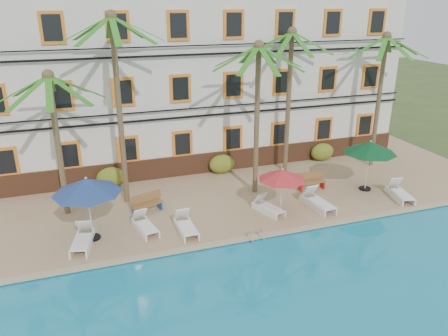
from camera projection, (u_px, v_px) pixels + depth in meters
name	position (u px, v px, depth m)	size (l,w,h in m)	color
ground	(254.00, 232.00, 19.46)	(100.00, 100.00, 0.00)	#384C23
pool_deck	(219.00, 187.00, 23.83)	(30.00, 12.00, 0.25)	tan
pool_coping	(262.00, 236.00, 18.56)	(30.00, 0.35, 0.06)	tan
hotel_building	(193.00, 76.00, 26.33)	(25.40, 6.44, 10.22)	silver
palm_a	(55.00, 123.00, 19.05)	(4.51, 4.51, 6.71)	brown
palm_b	(117.00, 87.00, 19.72)	(4.51, 4.51, 9.03)	brown
palm_c	(257.00, 98.00, 21.13)	(4.51, 4.51, 7.69)	brown
palm_d	(290.00, 82.00, 23.90)	(4.51, 4.51, 8.11)	brown
palm_e	(381.00, 82.00, 24.82)	(4.51, 4.51, 7.82)	brown
shrub_left	(111.00, 177.00, 23.31)	(1.50, 0.90, 1.10)	#1B5719
shrub_mid	(222.00, 164.00, 25.21)	(1.50, 0.90, 1.10)	#1B5719
shrub_right	(322.00, 152.00, 27.21)	(1.50, 0.90, 1.10)	#1B5719
umbrella_blue	(87.00, 186.00, 17.54)	(2.82, 2.82, 2.81)	black
umbrella_red	(282.00, 175.00, 20.00)	(2.24, 2.24, 2.25)	black
umbrella_green	(370.00, 148.00, 22.34)	(2.74, 2.74, 2.74)	black
lounger_a	(83.00, 239.00, 17.78)	(1.11, 2.04, 0.91)	white
lounger_b	(145.00, 225.00, 18.95)	(1.01, 1.90, 0.85)	white
lounger_c	(186.00, 226.00, 18.86)	(0.71, 1.91, 0.90)	white
lounger_d	(268.00, 207.00, 20.62)	(1.15, 1.85, 0.82)	white
lounger_e	(317.00, 202.00, 21.05)	(0.94, 2.12, 0.97)	white
lounger_f	(399.00, 193.00, 22.06)	(1.11, 2.07, 0.93)	white
bench_left	(147.00, 203.00, 20.56)	(1.57, 0.93, 0.93)	olive
bench_right	(311.00, 181.00, 23.10)	(1.52, 0.53, 0.93)	olive
pool_ladder	(255.00, 239.00, 18.37)	(0.54, 0.74, 0.74)	silver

